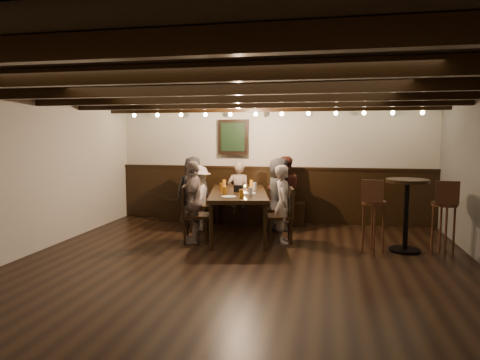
% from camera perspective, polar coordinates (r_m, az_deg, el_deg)
% --- Properties ---
extents(room, '(7.00, 7.00, 7.00)m').
position_cam_1_polar(room, '(7.65, 1.00, 0.63)').
color(room, black).
rests_on(room, ground).
extents(dining_table, '(1.36, 2.28, 0.80)m').
position_cam_1_polar(dining_table, '(7.55, -0.22, -2.03)').
color(dining_table, black).
rests_on(dining_table, floor).
extents(chair_left_near, '(0.53, 0.53, 0.98)m').
position_cam_1_polar(chair_left_near, '(8.10, -5.33, -4.62)').
color(chair_left_near, black).
rests_on(chair_left_near, floor).
extents(chair_left_far, '(0.51, 0.51, 0.95)m').
position_cam_1_polar(chair_left_far, '(7.22, -5.99, -6.00)').
color(chair_left_far, black).
rests_on(chair_left_far, floor).
extents(chair_right_near, '(0.46, 0.46, 0.85)m').
position_cam_1_polar(chair_right_near, '(8.10, 4.90, -4.91)').
color(chair_right_near, black).
rests_on(chair_right_near, floor).
extents(chair_right_far, '(0.49, 0.49, 0.92)m').
position_cam_1_polar(chair_right_far, '(7.22, 5.52, -6.09)').
color(chair_right_far, black).
rests_on(chair_right_far, floor).
extents(person_bench_left, '(0.75, 0.56, 1.38)m').
position_cam_1_polar(person_bench_left, '(8.50, -6.27, -1.48)').
color(person_bench_left, '#252527').
rests_on(person_bench_left, floor).
extents(person_bench_centre, '(0.51, 0.39, 1.26)m').
position_cam_1_polar(person_bench_centre, '(8.60, -0.19, -1.75)').
color(person_bench_centre, gray).
rests_on(person_bench_centre, floor).
extents(person_bench_right, '(0.76, 0.65, 1.38)m').
position_cam_1_polar(person_bench_right, '(8.49, 5.89, -1.47)').
color(person_bench_right, '#58271E').
rests_on(person_bench_right, floor).
extents(person_left_near, '(0.61, 0.87, 1.24)m').
position_cam_1_polar(person_left_near, '(8.05, -5.56, -2.40)').
color(person_left_near, gray).
rests_on(person_left_near, floor).
extents(person_left_far, '(0.49, 0.85, 1.37)m').
position_cam_1_polar(person_left_far, '(7.15, -6.26, -2.90)').
color(person_left_far, gray).
rests_on(person_left_far, floor).
extents(person_right_near, '(0.56, 0.74, 1.37)m').
position_cam_1_polar(person_right_near, '(8.03, 5.15, -1.93)').
color(person_right_near, '#2A292C').
rests_on(person_right_near, floor).
extents(person_right_far, '(0.40, 0.53, 1.30)m').
position_cam_1_polar(person_right_far, '(7.15, 5.79, -3.20)').
color(person_right_far, '#A8988E').
rests_on(person_right_far, floor).
extents(pint_a, '(0.07, 0.07, 0.14)m').
position_cam_1_polar(pint_a, '(8.23, -2.15, -0.42)').
color(pint_a, '#BF7219').
rests_on(pint_a, dining_table).
extents(pint_b, '(0.07, 0.07, 0.14)m').
position_cam_1_polar(pint_b, '(8.18, 1.55, -0.46)').
color(pint_b, '#BF7219').
rests_on(pint_b, dining_table).
extents(pint_c, '(0.07, 0.07, 0.14)m').
position_cam_1_polar(pint_c, '(7.64, -2.47, -0.92)').
color(pint_c, '#BF7219').
rests_on(pint_c, dining_table).
extents(pint_d, '(0.07, 0.07, 0.14)m').
position_cam_1_polar(pint_d, '(7.73, 2.01, -0.83)').
color(pint_d, silver).
rests_on(pint_d, dining_table).
extents(pint_e, '(0.07, 0.07, 0.14)m').
position_cam_1_polar(pint_e, '(7.09, -2.02, -1.46)').
color(pint_e, '#BF7219').
rests_on(pint_e, dining_table).
extents(pint_f, '(0.07, 0.07, 0.14)m').
position_cam_1_polar(pint_f, '(6.99, 1.40, -1.56)').
color(pint_f, silver).
rests_on(pint_f, dining_table).
extents(pint_g, '(0.07, 0.07, 0.14)m').
position_cam_1_polar(pint_g, '(6.74, 0.17, -1.84)').
color(pint_g, '#BF7219').
rests_on(pint_g, dining_table).
extents(plate_near, '(0.24, 0.24, 0.01)m').
position_cam_1_polar(plate_near, '(6.85, -1.51, -2.25)').
color(plate_near, white).
rests_on(plate_near, dining_table).
extents(plate_far, '(0.24, 0.24, 0.01)m').
position_cam_1_polar(plate_far, '(7.24, 1.19, -1.79)').
color(plate_far, white).
rests_on(plate_far, dining_table).
extents(condiment_caddy, '(0.15, 0.10, 0.12)m').
position_cam_1_polar(condiment_caddy, '(7.48, -0.22, -1.13)').
color(condiment_caddy, black).
rests_on(condiment_caddy, dining_table).
extents(candle, '(0.05, 0.05, 0.05)m').
position_cam_1_polar(candle, '(7.83, 0.67, -1.07)').
color(candle, beige).
rests_on(candle, dining_table).
extents(high_top_table, '(0.63, 0.63, 1.12)m').
position_cam_1_polar(high_top_table, '(7.01, 21.32, -3.03)').
color(high_top_table, black).
rests_on(high_top_table, floor).
extents(bar_stool_left, '(0.38, 0.40, 1.14)m').
position_cam_1_polar(bar_stool_left, '(6.80, 17.32, -5.86)').
color(bar_stool_left, '#381E11').
rests_on(bar_stool_left, floor).
extents(bar_stool_right, '(0.36, 0.37, 1.14)m').
position_cam_1_polar(bar_stool_right, '(7.02, 25.48, -5.81)').
color(bar_stool_right, '#381E11').
rests_on(bar_stool_right, floor).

